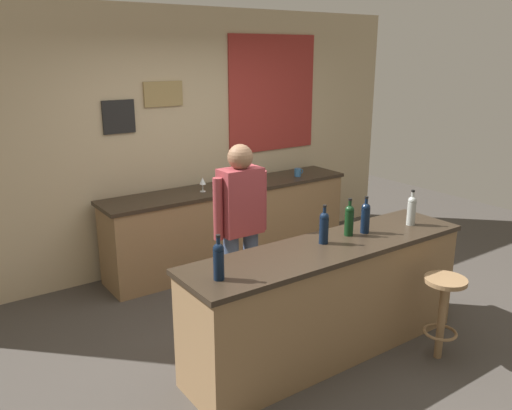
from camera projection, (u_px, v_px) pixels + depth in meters
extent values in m
plane|color=#423D38|center=(294.00, 331.00, 4.56)|extent=(10.00, 10.00, 0.00)
cube|color=tan|center=(180.00, 140.00, 5.76)|extent=(6.00, 0.06, 2.80)
cube|color=black|center=(119.00, 117.00, 5.26)|extent=(0.33, 0.02, 0.33)
cube|color=#997F4C|center=(163.00, 94.00, 5.47)|extent=(0.44, 0.02, 0.26)
cube|color=maroon|center=(273.00, 94.00, 6.28)|extent=(1.24, 0.02, 1.36)
cube|color=olive|center=(328.00, 302.00, 4.13)|extent=(2.40, 0.57, 0.88)
cube|color=#2D2319|center=(330.00, 248.00, 4.00)|extent=(2.45, 0.60, 0.04)
cube|color=olive|center=(231.00, 226.00, 5.96)|extent=(2.89, 0.53, 0.86)
cube|color=#2D2319|center=(230.00, 188.00, 5.83)|extent=(2.95, 0.56, 0.04)
cylinder|color=#384766|center=(251.00, 277.00, 4.61)|extent=(0.13, 0.13, 0.86)
cylinder|color=#384766|center=(232.00, 282.00, 4.50)|extent=(0.13, 0.13, 0.86)
cube|color=maroon|center=(241.00, 201.00, 4.36)|extent=(0.36, 0.20, 0.56)
sphere|color=brown|center=(240.00, 157.00, 4.25)|extent=(0.21, 0.21, 0.21)
cylinder|color=maroon|center=(262.00, 201.00, 4.49)|extent=(0.08, 0.08, 0.52)
cylinder|color=maroon|center=(218.00, 209.00, 4.25)|extent=(0.08, 0.08, 0.52)
cylinder|color=olive|center=(441.00, 321.00, 4.08)|extent=(0.06, 0.06, 0.65)
torus|color=olive|center=(440.00, 332.00, 4.11)|extent=(0.26, 0.26, 0.02)
cylinder|color=olive|center=(446.00, 281.00, 3.99)|extent=(0.32, 0.32, 0.03)
cylinder|color=black|center=(219.00, 265.00, 3.36)|extent=(0.07, 0.07, 0.20)
sphere|color=black|center=(218.00, 249.00, 3.33)|extent=(0.07, 0.07, 0.07)
cylinder|color=black|center=(218.00, 244.00, 3.32)|extent=(0.03, 0.03, 0.09)
cylinder|color=black|center=(218.00, 236.00, 3.31)|extent=(0.03, 0.03, 0.02)
cylinder|color=black|center=(324.00, 231.00, 4.00)|extent=(0.07, 0.07, 0.20)
sphere|color=black|center=(324.00, 217.00, 3.97)|extent=(0.07, 0.07, 0.07)
cylinder|color=black|center=(325.00, 213.00, 3.96)|extent=(0.03, 0.03, 0.09)
cylinder|color=black|center=(325.00, 206.00, 3.95)|extent=(0.03, 0.03, 0.02)
cylinder|color=black|center=(349.00, 223.00, 4.18)|extent=(0.07, 0.07, 0.20)
sphere|color=black|center=(350.00, 210.00, 4.15)|extent=(0.07, 0.07, 0.07)
cylinder|color=black|center=(350.00, 206.00, 4.14)|extent=(0.03, 0.03, 0.09)
cylinder|color=black|center=(350.00, 199.00, 4.12)|extent=(0.03, 0.03, 0.02)
cylinder|color=black|center=(365.00, 221.00, 4.24)|extent=(0.07, 0.07, 0.20)
sphere|color=black|center=(366.00, 208.00, 4.21)|extent=(0.07, 0.07, 0.07)
cylinder|color=black|center=(366.00, 204.00, 4.20)|extent=(0.03, 0.03, 0.09)
cylinder|color=black|center=(367.00, 197.00, 4.18)|extent=(0.03, 0.03, 0.02)
cylinder|color=#999E99|center=(411.00, 214.00, 4.43)|extent=(0.07, 0.07, 0.20)
sphere|color=#999E99|center=(412.00, 201.00, 4.40)|extent=(0.07, 0.07, 0.07)
cylinder|color=#999E99|center=(413.00, 197.00, 4.39)|extent=(0.03, 0.03, 0.09)
cylinder|color=black|center=(413.00, 191.00, 4.38)|extent=(0.03, 0.03, 0.02)
cylinder|color=silver|center=(203.00, 191.00, 5.59)|extent=(0.06, 0.06, 0.00)
cylinder|color=silver|center=(203.00, 188.00, 5.58)|extent=(0.01, 0.01, 0.07)
cone|color=silver|center=(203.00, 181.00, 5.56)|extent=(0.07, 0.07, 0.08)
cylinder|color=silver|center=(221.00, 187.00, 5.76)|extent=(0.06, 0.06, 0.00)
cylinder|color=silver|center=(220.00, 184.00, 5.75)|extent=(0.01, 0.01, 0.07)
cone|color=silver|center=(220.00, 177.00, 5.73)|extent=(0.07, 0.07, 0.08)
cylinder|color=#336699|center=(298.00, 172.00, 6.26)|extent=(0.08, 0.08, 0.09)
torus|color=#336699|center=(301.00, 171.00, 6.29)|extent=(0.06, 0.01, 0.06)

